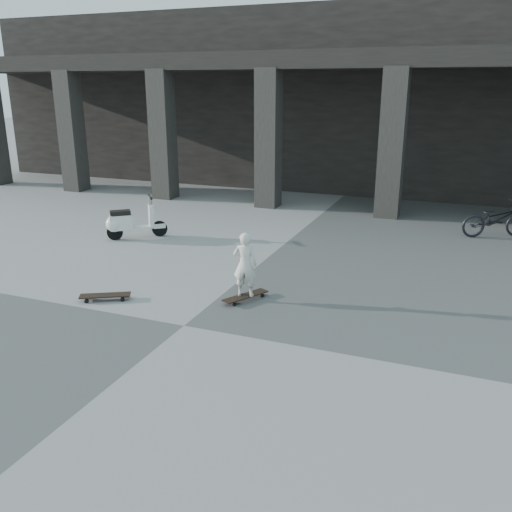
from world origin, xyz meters
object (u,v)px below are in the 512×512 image
at_px(longboard, 245,296).
at_px(skateboard_spare, 105,296).
at_px(child, 245,265).
at_px(scooter, 126,223).
at_px(bicycle, 496,219).

height_order(longboard, skateboard_spare, skateboard_spare).
distance_m(child, scooter, 4.86).
bearing_deg(skateboard_spare, scooter, 90.11).
relative_size(scooter, bicycle, 0.71).
bearing_deg(bicycle, longboard, 119.24).
relative_size(skateboard_spare, child, 0.76).
bearing_deg(scooter, bicycle, -17.29).
bearing_deg(skateboard_spare, child, -7.20).
relative_size(longboard, scooter, 0.74).
xyz_separation_m(child, bicycle, (4.06, 5.99, -0.21)).
bearing_deg(bicycle, child, 119.24).
height_order(skateboard_spare, child, child).
relative_size(skateboard_spare, scooter, 0.72).
height_order(child, bicycle, child).
height_order(skateboard_spare, bicycle, bicycle).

